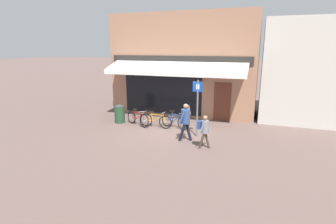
# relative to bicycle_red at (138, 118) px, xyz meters

# --- Properties ---
(ground_plane) EXTENTS (160.00, 160.00, 0.00)m
(ground_plane) POSITION_rel_bicycle_red_xyz_m (1.87, -0.29, -0.37)
(ground_plane) COLOR brown
(shop_front) EXTENTS (8.39, 4.50, 5.79)m
(shop_front) POSITION_rel_bicycle_red_xyz_m (1.43, 3.76, 2.52)
(shop_front) COLOR #9E7056
(shop_front) RESTS_ON ground_plane
(neighbour_building) EXTENTS (6.64, 4.00, 5.35)m
(neighbour_building) POSITION_rel_bicycle_red_xyz_m (9.15, 4.28, 2.31)
(neighbour_building) COLOR beige
(neighbour_building) RESTS_ON ground_plane
(bike_rack_rail) EXTENTS (2.62, 0.04, 0.57)m
(bike_rack_rail) POSITION_rel_bicycle_red_xyz_m (0.94, 0.25, 0.09)
(bike_rack_rail) COLOR #47494F
(bike_rack_rail) RESTS_ON ground_plane
(bicycle_red) EXTENTS (1.57, 0.87, 0.83)m
(bicycle_red) POSITION_rel_bicycle_red_xyz_m (0.00, 0.00, 0.00)
(bicycle_red) COLOR black
(bicycle_red) RESTS_ON ground_plane
(bicycle_orange) EXTENTS (1.72, 0.52, 0.82)m
(bicycle_orange) POSITION_rel_bicycle_red_xyz_m (1.00, -0.04, -0.00)
(bicycle_orange) COLOR black
(bicycle_orange) RESTS_ON ground_plane
(bicycle_blue) EXTENTS (1.65, 0.70, 0.86)m
(bicycle_blue) POSITION_rel_bicycle_red_xyz_m (1.96, 0.21, 0.00)
(bicycle_blue) COLOR black
(bicycle_blue) RESTS_ON ground_plane
(pedestrian_adult) EXTENTS (0.57, 0.63, 1.64)m
(pedestrian_adult) POSITION_rel_bicycle_red_xyz_m (2.92, -1.41, 0.63)
(pedestrian_adult) COLOR black
(pedestrian_adult) RESTS_ON ground_plane
(pedestrian_child) EXTENTS (0.52, 0.48, 1.36)m
(pedestrian_child) POSITION_rel_bicycle_red_xyz_m (3.84, -2.01, 0.47)
(pedestrian_child) COLOR #47382D
(pedestrian_child) RESTS_ON ground_plane
(litter_bin) EXTENTS (0.54, 0.54, 1.00)m
(litter_bin) POSITION_rel_bicycle_red_xyz_m (-1.12, 0.14, 0.13)
(litter_bin) COLOR #23472D
(litter_bin) RESTS_ON ground_plane
(parking_sign) EXTENTS (0.44, 0.07, 2.54)m
(parking_sign) POSITION_rel_bicycle_red_xyz_m (3.26, -0.70, 1.18)
(parking_sign) COLOR slate
(parking_sign) RESTS_ON ground_plane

